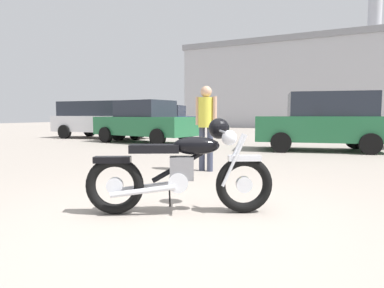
{
  "coord_description": "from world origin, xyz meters",
  "views": [
    {
      "loc": [
        1.34,
        -2.93,
        1.1
      ],
      "look_at": [
        -0.45,
        1.23,
        0.7
      ],
      "focal_mm": 30.71,
      "sensor_mm": 36.0,
      "label": 1
    }
  ],
  "objects_px": {
    "vintage_motorcycle": "(185,169)",
    "pale_sedan_back": "(100,118)",
    "dark_sedan_left": "(324,121)",
    "silver_sedan_mid": "(166,120)",
    "red_hatchback_near": "(145,122)",
    "bystander": "(206,119)"
  },
  "relations": [
    {
      "from": "vintage_motorcycle",
      "to": "silver_sedan_mid",
      "type": "xyz_separation_m",
      "value": [
        -7.62,
        13.99,
        0.34
      ]
    },
    {
      "from": "dark_sedan_left",
      "to": "pale_sedan_back",
      "type": "bearing_deg",
      "value": -20.32
    },
    {
      "from": "vintage_motorcycle",
      "to": "dark_sedan_left",
      "type": "height_order",
      "value": "dark_sedan_left"
    },
    {
      "from": "silver_sedan_mid",
      "to": "red_hatchback_near",
      "type": "bearing_deg",
      "value": -77.16
    },
    {
      "from": "vintage_motorcycle",
      "to": "pale_sedan_back",
      "type": "xyz_separation_m",
      "value": [
        -8.68,
        9.34,
        0.45
      ]
    },
    {
      "from": "dark_sedan_left",
      "to": "silver_sedan_mid",
      "type": "distance_m",
      "value": 10.93
    },
    {
      "from": "red_hatchback_near",
      "to": "vintage_motorcycle",
      "type": "bearing_deg",
      "value": -45.48
    },
    {
      "from": "bystander",
      "to": "dark_sedan_left",
      "type": "relative_size",
      "value": 0.4
    },
    {
      "from": "vintage_motorcycle",
      "to": "bystander",
      "type": "distance_m",
      "value": 2.86
    },
    {
      "from": "bystander",
      "to": "silver_sedan_mid",
      "type": "xyz_separation_m",
      "value": [
        -6.84,
        11.29,
        -0.18
      ]
    },
    {
      "from": "vintage_motorcycle",
      "to": "pale_sedan_back",
      "type": "bearing_deg",
      "value": 107.3
    },
    {
      "from": "silver_sedan_mid",
      "to": "red_hatchback_near",
      "type": "distance_m",
      "value": 6.4
    },
    {
      "from": "bystander",
      "to": "pale_sedan_back",
      "type": "relative_size",
      "value": 0.35
    },
    {
      "from": "dark_sedan_left",
      "to": "bystander",
      "type": "bearing_deg",
      "value": 57.43
    },
    {
      "from": "vintage_motorcycle",
      "to": "pale_sedan_back",
      "type": "distance_m",
      "value": 12.76
    },
    {
      "from": "bystander",
      "to": "red_hatchback_near",
      "type": "xyz_separation_m",
      "value": [
        -4.61,
        5.29,
        -0.18
      ]
    },
    {
      "from": "dark_sedan_left",
      "to": "silver_sedan_mid",
      "type": "bearing_deg",
      "value": -46.2
    },
    {
      "from": "pale_sedan_back",
      "to": "silver_sedan_mid",
      "type": "distance_m",
      "value": 4.78
    },
    {
      "from": "pale_sedan_back",
      "to": "silver_sedan_mid",
      "type": "bearing_deg",
      "value": 75.94
    },
    {
      "from": "pale_sedan_back",
      "to": "dark_sedan_left",
      "type": "bearing_deg",
      "value": -11.26
    },
    {
      "from": "pale_sedan_back",
      "to": "red_hatchback_near",
      "type": "relative_size",
      "value": 1.07
    },
    {
      "from": "bystander",
      "to": "pale_sedan_back",
      "type": "xyz_separation_m",
      "value": [
        -7.9,
        6.64,
        -0.08
      ]
    }
  ]
}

